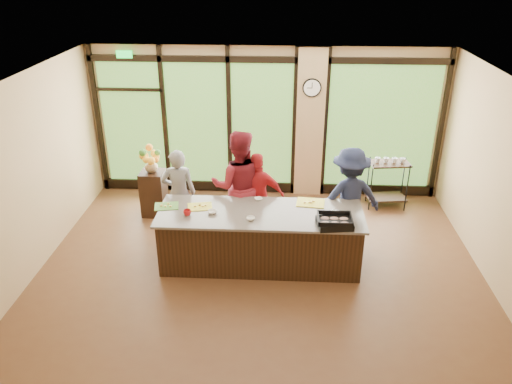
# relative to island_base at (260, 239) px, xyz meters

# --- Properties ---
(floor) EXTENTS (7.00, 7.00, 0.00)m
(floor) POSITION_rel_island_base_xyz_m (0.00, -0.30, -0.44)
(floor) COLOR brown
(floor) RESTS_ON ground
(ceiling) EXTENTS (7.00, 7.00, 0.00)m
(ceiling) POSITION_rel_island_base_xyz_m (0.00, -0.30, 2.56)
(ceiling) COLOR white
(ceiling) RESTS_ON back_wall
(back_wall) EXTENTS (7.00, 0.00, 7.00)m
(back_wall) POSITION_rel_island_base_xyz_m (0.00, 2.70, 1.06)
(back_wall) COLOR tan
(back_wall) RESTS_ON floor
(left_wall) EXTENTS (0.00, 6.00, 6.00)m
(left_wall) POSITION_rel_island_base_xyz_m (-3.50, -0.30, 1.06)
(left_wall) COLOR tan
(left_wall) RESTS_ON floor
(right_wall) EXTENTS (0.00, 6.00, 6.00)m
(right_wall) POSITION_rel_island_base_xyz_m (3.50, -0.30, 1.06)
(right_wall) COLOR tan
(right_wall) RESTS_ON floor
(window_wall) EXTENTS (6.90, 0.12, 3.00)m
(window_wall) POSITION_rel_island_base_xyz_m (0.16, 2.65, 0.95)
(window_wall) COLOR tan
(window_wall) RESTS_ON floor
(island_base) EXTENTS (3.10, 1.00, 0.88)m
(island_base) POSITION_rel_island_base_xyz_m (0.00, 0.00, 0.00)
(island_base) COLOR black
(island_base) RESTS_ON floor
(countertop) EXTENTS (3.20, 1.10, 0.04)m
(countertop) POSITION_rel_island_base_xyz_m (0.00, 0.00, 0.46)
(countertop) COLOR gray
(countertop) RESTS_ON island_base
(wall_clock) EXTENTS (0.36, 0.04, 0.36)m
(wall_clock) POSITION_rel_island_base_xyz_m (0.85, 2.57, 1.81)
(wall_clock) COLOR black
(wall_clock) RESTS_ON window_wall
(cook_left) EXTENTS (0.62, 0.45, 1.60)m
(cook_left) POSITION_rel_island_base_xyz_m (-1.45, 0.84, 0.36)
(cook_left) COLOR gray
(cook_left) RESTS_ON floor
(cook_midleft) EXTENTS (1.01, 0.81, 1.96)m
(cook_midleft) POSITION_rel_island_base_xyz_m (-0.41, 0.84, 0.54)
(cook_midleft) COLOR maroon
(cook_midleft) RESTS_ON floor
(cook_midright) EXTENTS (0.93, 0.39, 1.58)m
(cook_midright) POSITION_rel_island_base_xyz_m (-0.08, 0.81, 0.35)
(cook_midright) COLOR red
(cook_midright) RESTS_ON floor
(cook_right) EXTENTS (1.24, 0.88, 1.73)m
(cook_right) POSITION_rel_island_base_xyz_m (1.45, 0.72, 0.43)
(cook_right) COLOR #1C223E
(cook_right) RESTS_ON floor
(roasting_pan) EXTENTS (0.56, 0.46, 0.09)m
(roasting_pan) POSITION_rel_island_base_xyz_m (1.11, -0.37, 0.52)
(roasting_pan) COLOR black
(roasting_pan) RESTS_ON countertop
(mixing_bowl) EXTENTS (0.43, 0.43, 0.09)m
(mixing_bowl) POSITION_rel_island_base_xyz_m (1.18, -0.19, 0.52)
(mixing_bowl) COLOR silver
(mixing_bowl) RESTS_ON countertop
(cutting_board_left) EXTENTS (0.42, 0.34, 0.01)m
(cutting_board_left) POSITION_rel_island_base_xyz_m (-1.50, 0.11, 0.49)
(cutting_board_left) COLOR #579C38
(cutting_board_left) RESTS_ON countertop
(cutting_board_center) EXTENTS (0.43, 0.36, 0.01)m
(cutting_board_center) POSITION_rel_island_base_xyz_m (-0.97, 0.13, 0.49)
(cutting_board_center) COLOR yellow
(cutting_board_center) RESTS_ON countertop
(cutting_board_right) EXTENTS (0.48, 0.39, 0.01)m
(cutting_board_right) POSITION_rel_island_base_xyz_m (0.79, 0.36, 0.49)
(cutting_board_right) COLOR yellow
(cutting_board_right) RESTS_ON countertop
(prep_bowl_near) EXTENTS (0.16, 0.16, 0.05)m
(prep_bowl_near) POSITION_rel_island_base_xyz_m (-0.74, -0.08, 0.50)
(prep_bowl_near) COLOR white
(prep_bowl_near) RESTS_ON countertop
(prep_bowl_mid) EXTENTS (0.16, 0.16, 0.04)m
(prep_bowl_mid) POSITION_rel_island_base_xyz_m (-0.14, -0.25, 0.50)
(prep_bowl_mid) COLOR white
(prep_bowl_mid) RESTS_ON countertop
(prep_bowl_far) EXTENTS (0.16, 0.16, 0.03)m
(prep_bowl_far) POSITION_rel_island_base_xyz_m (-0.06, 0.44, 0.50)
(prep_bowl_far) COLOR white
(prep_bowl_far) RESTS_ON countertop
(red_ramekin) EXTENTS (0.15, 0.15, 0.09)m
(red_ramekin) POSITION_rel_island_base_xyz_m (-1.12, -0.16, 0.53)
(red_ramekin) COLOR red
(red_ramekin) RESTS_ON countertop
(flower_stand) EXTENTS (0.45, 0.45, 0.88)m
(flower_stand) POSITION_rel_island_base_xyz_m (-2.10, 1.57, -0.00)
(flower_stand) COLOR black
(flower_stand) RESTS_ON floor
(flower_vase) EXTENTS (0.31, 0.31, 0.25)m
(flower_vase) POSITION_rel_island_base_xyz_m (-2.10, 1.57, 0.56)
(flower_vase) COLOR #8D744D
(flower_vase) RESTS_ON flower_stand
(bar_cart) EXTENTS (0.80, 0.52, 1.03)m
(bar_cart) POSITION_rel_island_base_xyz_m (2.38, 2.14, 0.18)
(bar_cart) COLOR black
(bar_cart) RESTS_ON floor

